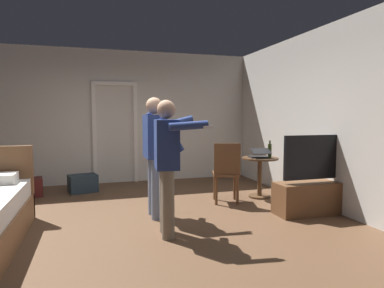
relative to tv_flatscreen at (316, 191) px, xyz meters
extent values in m
plane|color=brown|center=(-2.62, 0.28, -0.32)|extent=(6.43, 6.43, 0.00)
cube|color=beige|center=(-2.62, 3.22, 1.08)|extent=(6.08, 0.12, 2.79)
cube|color=beige|center=(0.36, 0.28, 1.08)|extent=(0.12, 6.00, 2.79)
cube|color=white|center=(-3.07, 3.14, 0.71)|extent=(0.08, 0.08, 2.05)
cube|color=white|center=(-2.22, 3.14, 0.71)|extent=(0.08, 0.08, 2.05)
cube|color=white|center=(-2.64, 3.14, 1.77)|extent=(0.93, 0.08, 0.08)
cube|color=brown|center=(0.00, 0.00, -0.09)|extent=(1.24, 0.40, 0.46)
cube|color=black|center=(0.00, -0.02, 0.51)|extent=(1.10, 0.05, 0.64)
cube|color=navy|center=(0.00, 0.01, 0.51)|extent=(1.04, 0.01, 0.58)
cylinder|color=#4C331E|center=(-0.33, 1.10, 0.02)|extent=(0.08, 0.08, 0.67)
cylinder|color=#4C331E|center=(-0.33, 1.10, -0.30)|extent=(0.38, 0.38, 0.03)
cylinder|color=#4C331E|center=(-0.33, 1.10, 0.37)|extent=(0.63, 0.63, 0.03)
cube|color=black|center=(-0.36, 1.10, 0.39)|extent=(0.35, 0.26, 0.02)
cube|color=black|center=(-0.37, 0.98, 0.50)|extent=(0.34, 0.23, 0.09)
cube|color=#293B96|center=(-0.37, 0.99, 0.50)|extent=(0.31, 0.20, 0.07)
cylinder|color=#2C360E|center=(-0.19, 1.02, 0.50)|extent=(0.06, 0.06, 0.24)
cylinder|color=#2C360E|center=(-0.19, 1.02, 0.65)|extent=(0.03, 0.03, 0.06)
cylinder|color=brown|center=(-0.81, 1.07, -0.09)|extent=(0.04, 0.04, 0.45)
cylinder|color=brown|center=(-1.14, 1.17, -0.09)|extent=(0.04, 0.04, 0.45)
cylinder|color=brown|center=(-0.91, 0.75, -0.09)|extent=(0.04, 0.04, 0.45)
cylinder|color=brown|center=(-1.23, 0.84, -0.09)|extent=(0.04, 0.04, 0.45)
cube|color=brown|center=(-1.02, 0.96, 0.15)|extent=(0.52, 0.52, 0.04)
cube|color=brown|center=(-1.07, 0.79, 0.42)|extent=(0.41, 0.16, 0.50)
cylinder|color=gray|center=(-2.28, -0.15, 0.08)|extent=(0.15, 0.15, 0.81)
cylinder|color=gray|center=(-2.30, -0.39, 0.08)|extent=(0.15, 0.15, 0.81)
cube|color=navy|center=(-2.29, -0.27, 0.77)|extent=(0.30, 0.45, 0.57)
sphere|color=tan|center=(-2.29, -0.27, 1.18)|extent=(0.22, 0.22, 0.22)
cylinder|color=navy|center=(-2.17, -0.05, 0.87)|extent=(0.33, 0.12, 0.46)
cylinder|color=navy|center=(-2.09, -0.53, 0.99)|extent=(0.45, 0.14, 0.12)
cube|color=white|center=(-1.88, -0.58, 0.98)|extent=(0.12, 0.05, 0.04)
cylinder|color=slate|center=(-2.29, 0.64, 0.10)|extent=(0.15, 0.15, 0.84)
cylinder|color=slate|center=(-2.29, 0.38, 0.10)|extent=(0.15, 0.15, 0.84)
cube|color=navy|center=(-2.29, 0.51, 0.82)|extent=(0.26, 0.46, 0.60)
sphere|color=tan|center=(-2.29, 0.51, 1.24)|extent=(0.23, 0.23, 0.23)
cylinder|color=navy|center=(-2.20, 0.76, 0.93)|extent=(0.33, 0.09, 0.48)
cylinder|color=navy|center=(-2.05, 0.25, 1.01)|extent=(0.48, 0.09, 0.20)
cube|color=white|center=(-1.81, 0.23, 0.95)|extent=(0.12, 0.04, 0.04)
cube|color=#4C1919|center=(-4.24, 2.33, -0.16)|extent=(0.56, 0.45, 0.32)
cube|color=#1E2D38|center=(-3.30, 2.41, -0.16)|extent=(0.57, 0.48, 0.32)
camera|label=1|loc=(-3.13, -4.10, 1.11)|focal=31.41mm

